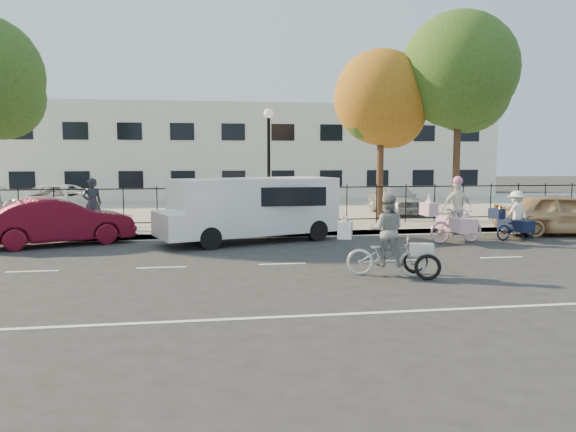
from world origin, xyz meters
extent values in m
plane|color=#333334|center=(0.00, 0.00, 0.00)|extent=(120.00, 120.00, 0.00)
cube|color=#A8A399|center=(0.00, 5.05, 0.07)|extent=(60.00, 0.10, 0.15)
cube|color=#A8A399|center=(0.00, 6.10, 0.07)|extent=(60.00, 2.20, 0.15)
cube|color=#A8A399|center=(0.00, 15.00, 0.07)|extent=(60.00, 15.60, 0.15)
cube|color=silver|center=(0.00, 25.00, 3.00)|extent=(34.00, 10.00, 6.00)
cylinder|color=black|center=(0.50, 6.80, 2.15)|extent=(0.12, 0.12, 4.00)
sphere|color=white|center=(0.50, 6.80, 4.30)|extent=(0.36, 0.36, 0.36)
cylinder|color=black|center=(-2.20, 6.80, 1.05)|extent=(0.06, 0.06, 1.80)
cylinder|color=black|center=(-1.50, 6.80, 1.05)|extent=(0.06, 0.06, 1.80)
cube|color=#59140F|center=(-1.85, 6.80, 1.65)|extent=(0.85, 0.04, 0.60)
imported|color=silver|center=(2.14, -1.76, 0.47)|extent=(1.90, 1.16, 0.94)
imported|color=silver|center=(2.14, -1.76, 1.05)|extent=(0.96, 0.84, 1.65)
cube|color=white|center=(1.24, -1.46, 1.05)|extent=(0.48, 0.65, 0.38)
cone|color=white|center=(1.24, -1.34, 1.30)|extent=(0.15, 0.15, 0.19)
cone|color=white|center=(1.24, -1.59, 1.30)|extent=(0.15, 0.15, 0.19)
torus|color=black|center=(2.88, -2.37, 0.29)|extent=(0.58, 0.26, 0.59)
torus|color=black|center=(2.88, -1.64, 0.29)|extent=(0.58, 0.26, 0.59)
cube|color=white|center=(2.88, -2.00, 0.63)|extent=(0.61, 0.51, 0.26)
imported|color=#E5AECA|center=(5.96, 2.67, 0.55)|extent=(1.88, 0.72, 1.10)
imported|color=white|center=(5.96, 2.67, 1.11)|extent=(1.06, 0.53, 1.73)
cube|color=#D2A0B6|center=(4.98, 2.56, 1.10)|extent=(0.40, 0.64, 0.40)
cone|color=white|center=(4.98, 2.56, 1.45)|extent=(0.13, 0.13, 0.35)
cube|color=#D2A0B6|center=(5.96, 2.67, 0.61)|extent=(0.76, 1.49, 0.44)
sphere|color=pink|center=(5.96, 2.67, 1.96)|extent=(0.31, 0.31, 0.31)
imported|color=black|center=(8.16, 2.95, 0.41)|extent=(1.62, 0.87, 0.81)
imported|color=white|center=(8.16, 2.95, 0.91)|extent=(1.01, 0.72, 1.42)
cube|color=black|center=(7.38, 2.77, 0.90)|extent=(0.37, 0.54, 0.32)
cone|color=#C1892D|center=(7.38, 2.93, 1.08)|extent=(0.11, 0.21, 0.29)
cone|color=#C1892D|center=(7.38, 2.61, 1.08)|extent=(0.11, 0.21, 0.29)
cube|color=black|center=(8.16, 2.95, 0.49)|extent=(0.75, 1.25, 0.36)
cube|color=white|center=(-0.32, 3.96, 1.16)|extent=(5.57, 3.55, 1.74)
cube|color=white|center=(-3.17, 3.96, 0.68)|extent=(1.08, 1.94, 0.77)
cylinder|color=black|center=(-2.16, 3.11, 0.34)|extent=(0.72, 0.46, 0.68)
cylinder|color=black|center=(-2.16, 4.81, 0.34)|extent=(0.72, 0.46, 0.68)
cylinder|color=black|center=(1.52, 3.11, 0.34)|extent=(0.72, 0.46, 0.68)
cylinder|color=black|center=(1.52, 4.81, 0.34)|extent=(0.72, 0.46, 0.68)
imported|color=#580A1B|center=(-6.34, 4.19, 0.72)|extent=(4.63, 3.00, 1.44)
imported|color=tan|center=(10.36, 3.80, 0.74)|extent=(4.60, 2.53, 1.48)
imported|color=black|center=(-5.82, 6.80, 1.06)|extent=(0.77, 0.63, 1.82)
imported|color=white|center=(-8.03, 10.37, 0.87)|extent=(3.01, 5.42, 1.43)
imported|color=#484B4F|center=(-1.87, 10.65, 0.85)|extent=(2.77, 4.48, 1.39)
imported|color=#ABAFB3|center=(6.75, 10.42, 0.81)|extent=(1.82, 3.99, 1.33)
sphere|color=#385B1E|center=(-8.91, 7.50, 4.83)|extent=(3.04, 3.04, 3.04)
cylinder|color=#442D1D|center=(5.25, 8.20, 2.23)|extent=(0.28, 0.28, 4.46)
sphere|color=#9F6219|center=(5.25, 8.20, 5.10)|extent=(3.83, 3.83, 3.83)
sphere|color=#9F6219|center=(5.75, 8.40, 4.46)|extent=(2.81, 2.81, 2.81)
cylinder|color=#442D1D|center=(8.12, 7.30, 2.67)|extent=(0.28, 0.28, 5.34)
sphere|color=#385B1E|center=(8.12, 7.30, 6.11)|extent=(4.58, 4.58, 4.58)
sphere|color=#385B1E|center=(8.62, 7.50, 5.34)|extent=(3.36, 3.36, 3.36)
camera|label=1|loc=(-2.05, -13.88, 2.70)|focal=35.00mm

